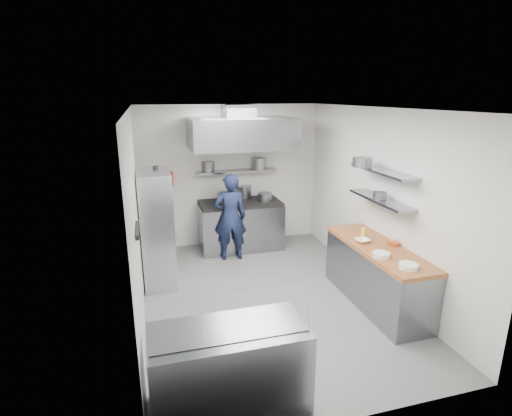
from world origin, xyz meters
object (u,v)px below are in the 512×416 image
object	(u,v)px
gas_range	(240,226)
chef	(231,217)
display_case	(229,368)
wire_rack	(157,228)

from	to	relation	value
gas_range	chef	distance (m)	0.67
gas_range	chef	world-z (taller)	chef
chef	gas_range	bearing A→B (deg)	-117.79
display_case	chef	bearing A→B (deg)	77.54
wire_rack	display_case	bearing A→B (deg)	-79.93
chef	display_case	size ratio (longest dim) A/B	1.08
chef	wire_rack	world-z (taller)	wire_rack
wire_rack	display_case	xyz separation A→B (m)	(0.53, -2.98, -0.50)
gas_range	display_case	bearing A→B (deg)	-105.02
gas_range	chef	size ratio (longest dim) A/B	0.98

